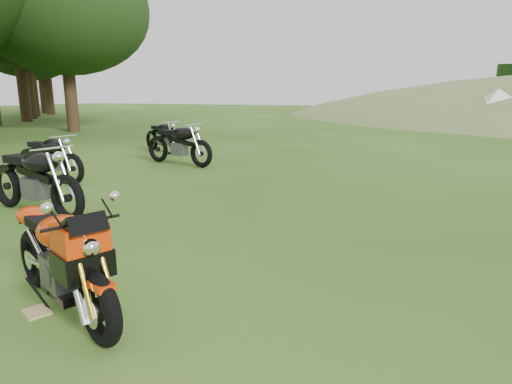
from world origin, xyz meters
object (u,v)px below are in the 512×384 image
at_px(plywood_board, 37,312).
at_px(vintage_moto_b, 49,156).
at_px(vintage_moto_c, 178,143).
at_px(tent_mid, 497,106).
at_px(vintage_moto_a, 34,178).
at_px(vintage_moto_d, 163,136).
at_px(sport_motorcycle, 60,249).

xyz_separation_m(plywood_board, vintage_moto_b, (-4.49, 4.06, 0.51)).
distance_m(vintage_moto_b, vintage_moto_c, 3.13).
bearing_deg(tent_mid, vintage_moto_a, -127.25).
bearing_deg(tent_mid, vintage_moto_d, -141.31).
bearing_deg(tent_mid, vintage_moto_c, -133.97).
distance_m(vintage_moto_c, tent_mid, 19.06).
bearing_deg(vintage_moto_d, tent_mid, 79.94).
relative_size(plywood_board, vintage_moto_d, 0.11).
relative_size(sport_motorcycle, tent_mid, 0.70).
distance_m(vintage_moto_a, vintage_moto_d, 6.95).
height_order(vintage_moto_a, tent_mid, tent_mid).
xyz_separation_m(sport_motorcycle, tent_mid, (5.11, 23.82, 0.58)).
xyz_separation_m(plywood_board, vintage_moto_c, (-3.23, 6.92, 0.56)).
bearing_deg(vintage_moto_b, vintage_moto_c, 71.65).
bearing_deg(vintage_moto_c, plywood_board, -53.60).
relative_size(plywood_board, vintage_moto_a, 0.10).
relative_size(sport_motorcycle, vintage_moto_d, 0.92).
distance_m(sport_motorcycle, vintage_moto_b, 6.12).
xyz_separation_m(sport_motorcycle, vintage_moto_d, (-5.17, 8.54, -0.03)).
distance_m(sport_motorcycle, vintage_moto_d, 9.99).
height_order(sport_motorcycle, vintage_moto_d, sport_motorcycle).
xyz_separation_m(vintage_moto_c, tent_mid, (8.53, 17.04, 0.56)).
bearing_deg(vintage_moto_b, plywood_board, -36.50).
height_order(sport_motorcycle, vintage_moto_a, vintage_moto_a).
bearing_deg(vintage_moto_c, sport_motorcycle, -51.85).
relative_size(sport_motorcycle, vintage_moto_c, 0.85).
distance_m(plywood_board, vintage_moto_c, 7.65).
height_order(plywood_board, vintage_moto_b, vintage_moto_b).
height_order(vintage_moto_b, tent_mid, tent_mid).
distance_m(vintage_moto_b, vintage_moto_d, 4.64).
bearing_deg(vintage_moto_c, vintage_moto_d, 146.30).
bearing_deg(sport_motorcycle, vintage_moto_a, 165.62).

